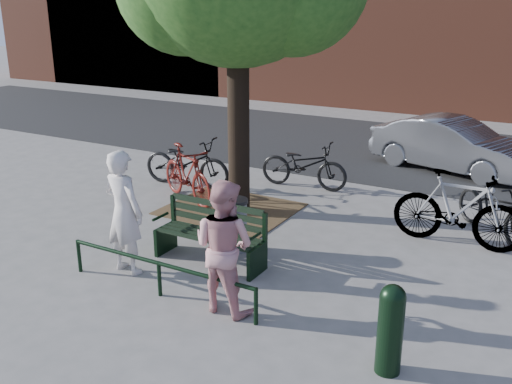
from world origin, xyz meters
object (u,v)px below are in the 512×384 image
Objects in this scene: bicycle_c at (304,165)px; parked_car at (452,145)px; park_bench at (212,232)px; person_left at (124,212)px; bollard at (391,326)px; litter_bin at (235,225)px; person_right at (224,246)px.

parked_car is at bearing -45.33° from bicycle_c.
person_left reaches higher than park_bench.
bollard is 3.66m from litter_bin.
litter_bin is (0.99, 1.43, -0.49)m from person_left.
person_right is at bearing -170.75° from bicycle_c.
parked_car is (-1.08, 8.41, 0.08)m from bollard.
litter_bin is at bearing 80.16° from park_bench.
person_right reaches higher than bollard.
bollard is at bearing -151.91° from bicycle_c.
person_left is 4.15m from bollard.
bollard is at bearing -23.65° from park_bench.
parked_car is (3.02, 7.92, -0.30)m from person_left.
bicycle_c is at bearing 123.02° from bollard.
bicycle_c is 3.84m from parked_car.
bicycle_c reaches higher than park_bench.
parked_car reaches higher than bollard.
person_left is 0.96× the size of bicycle_c.
litter_bin is 6.80m from parked_car.
bollard reaches higher than litter_bin.
person_right is at bearing -171.87° from parked_car.
person_right is 1.69× the size of bollard.
person_right reaches higher than park_bench.
person_left is 1.81m from litter_bin.
park_bench is 0.46× the size of parked_car.
litter_bin is at bearing -118.49° from person_left.
park_bench is at bearing -46.34° from person_right.
person_right is 2.29m from bollard.
park_bench is 7.32m from parked_car.
person_left reaches higher than person_right.
park_bench reaches higher than litter_bin.
bicycle_c is (-0.46, 3.57, 0.07)m from litter_bin.
person_left is 2.14× the size of litter_bin.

